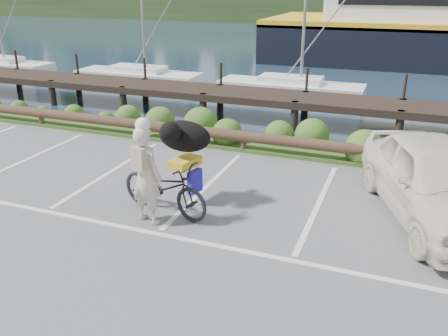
{
  "coord_description": "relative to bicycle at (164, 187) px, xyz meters",
  "views": [
    {
      "loc": [
        3.99,
        -7.28,
        4.43
      ],
      "look_at": [
        0.95,
        0.62,
        1.1
      ],
      "focal_mm": 38.0,
      "sensor_mm": 36.0,
      "label": 1
    }
  ],
  "objects": [
    {
      "name": "ground",
      "position": [
        0.29,
        -0.48,
        -0.56
      ],
      "size": [
        72.0,
        72.0,
        0.0
      ],
      "primitive_type": "plane",
      "color": "#575759"
    },
    {
      "name": "log_rail",
      "position": [
        0.29,
        4.12,
        -0.56
      ],
      "size": [
        32.0,
        0.3,
        0.6
      ],
      "primitive_type": null,
      "color": "#443021",
      "rests_on": "ground"
    },
    {
      "name": "parked_car",
      "position": [
        5.1,
        1.72,
        0.24
      ],
      "size": [
        3.46,
        5.07,
        1.6
      ],
      "primitive_type": "imported",
      "rotation": [
        0.0,
        0.0,
        0.37
      ],
      "color": "silver",
      "rests_on": "ground"
    },
    {
      "name": "dog",
      "position": [
        0.16,
        0.67,
        0.9
      ],
      "size": [
        0.82,
        1.25,
        0.66
      ],
      "primitive_type": "ellipsoid",
      "rotation": [
        0.0,
        0.0,
        1.33
      ],
      "color": "black",
      "rests_on": "bicycle"
    },
    {
      "name": "bicycle",
      "position": [
        0.0,
        0.0,
        0.0
      ],
      "size": [
        2.26,
        1.23,
        1.13
      ],
      "primitive_type": "imported",
      "rotation": [
        0.0,
        0.0,
        1.33
      ],
      "color": "black",
      "rests_on": "ground"
    },
    {
      "name": "cyclist",
      "position": [
        -0.12,
        -0.49,
        0.42
      ],
      "size": [
        0.81,
        0.63,
        1.96
      ],
      "primitive_type": "imported",
      "rotation": [
        0.0,
        0.0,
        2.9
      ],
      "color": "beige",
      "rests_on": "ground"
    },
    {
      "name": "vegetation_strip",
      "position": [
        0.29,
        4.82,
        -0.51
      ],
      "size": [
        34.0,
        1.6,
        0.1
      ],
      "primitive_type": "cube",
      "color": "#3D5B21",
      "rests_on": "ground"
    },
    {
      "name": "harbor_backdrop",
      "position": [
        0.68,
        78.04,
        -0.56
      ],
      "size": [
        170.0,
        160.0,
        30.0
      ],
      "color": "#1B2D40",
      "rests_on": "ground"
    }
  ]
}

